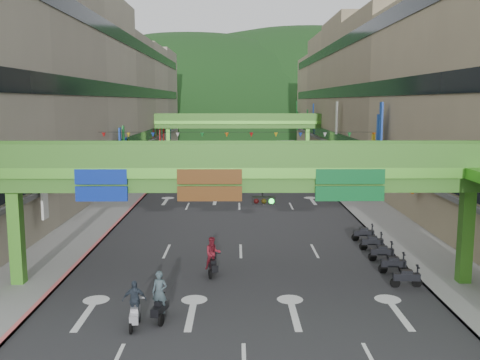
% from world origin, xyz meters
% --- Properties ---
extents(ground, '(320.00, 320.00, 0.00)m').
position_xyz_m(ground, '(0.00, 0.00, 0.00)').
color(ground, black).
rests_on(ground, ground).
extents(road_slab, '(18.00, 140.00, 0.02)m').
position_xyz_m(road_slab, '(0.00, 50.00, 0.01)').
color(road_slab, '#28282B').
rests_on(road_slab, ground).
extents(sidewalk_left, '(4.00, 140.00, 0.15)m').
position_xyz_m(sidewalk_left, '(-11.00, 50.00, 0.07)').
color(sidewalk_left, gray).
rests_on(sidewalk_left, ground).
extents(sidewalk_right, '(4.00, 140.00, 0.15)m').
position_xyz_m(sidewalk_right, '(11.00, 50.00, 0.07)').
color(sidewalk_right, gray).
rests_on(sidewalk_right, ground).
extents(curb_left, '(0.20, 140.00, 0.18)m').
position_xyz_m(curb_left, '(-9.10, 50.00, 0.09)').
color(curb_left, '#CC5959').
rests_on(curb_left, ground).
extents(curb_right, '(0.20, 140.00, 0.18)m').
position_xyz_m(curb_right, '(9.10, 50.00, 0.09)').
color(curb_right, gray).
rests_on(curb_right, ground).
extents(building_row_left, '(12.80, 95.00, 19.00)m').
position_xyz_m(building_row_left, '(-18.93, 50.00, 9.46)').
color(building_row_left, '#9E937F').
rests_on(building_row_left, ground).
extents(building_row_right, '(12.80, 95.00, 19.00)m').
position_xyz_m(building_row_right, '(18.93, 50.00, 9.46)').
color(building_row_right, gray).
rests_on(building_row_right, ground).
extents(overpass_near, '(28.00, 12.27, 7.10)m').
position_xyz_m(overpass_near, '(0.93, 5.38, 5.21)').
color(overpass_near, '#4C9E2D').
rests_on(overpass_near, ground).
extents(overpass_far, '(28.00, 2.20, 7.10)m').
position_xyz_m(overpass_far, '(0.00, 65.00, 5.40)').
color(overpass_far, '#4C9E2D').
rests_on(overpass_far, ground).
extents(hill_left, '(168.00, 140.00, 112.00)m').
position_xyz_m(hill_left, '(-15.00, 160.00, 0.00)').
color(hill_left, '#1C4419').
rests_on(hill_left, ground).
extents(hill_right, '(208.00, 176.00, 128.00)m').
position_xyz_m(hill_right, '(25.00, 180.00, 0.00)').
color(hill_right, '#1C4419').
rests_on(hill_right, ground).
extents(bunting_string, '(26.00, 0.36, 0.47)m').
position_xyz_m(bunting_string, '(0.00, 30.00, 5.96)').
color(bunting_string, black).
rests_on(bunting_string, ground).
extents(scooter_rider_near, '(0.75, 1.58, 2.12)m').
position_xyz_m(scooter_rider_near, '(-3.44, 1.69, 1.00)').
color(scooter_rider_near, black).
rests_on(scooter_rider_near, ground).
extents(scooter_rider_mid, '(0.96, 1.58, 2.07)m').
position_xyz_m(scooter_rider_mid, '(-1.49, 7.46, 1.07)').
color(scooter_rider_mid, black).
rests_on(scooter_rider_mid, ground).
extents(scooter_rider_left, '(0.99, 1.60, 1.98)m').
position_xyz_m(scooter_rider_left, '(-4.35, 1.00, 0.98)').
color(scooter_rider_left, gray).
rests_on(scooter_rider_left, ground).
extents(scooter_rider_far, '(0.79, 1.60, 1.86)m').
position_xyz_m(scooter_rider_far, '(0.17, 40.77, 0.93)').
color(scooter_rider_far, maroon).
rests_on(scooter_rider_far, ground).
extents(parked_scooter_row, '(1.60, 9.35, 1.08)m').
position_xyz_m(parked_scooter_row, '(8.05, 10.00, 0.52)').
color(parked_scooter_row, black).
rests_on(parked_scooter_row, ground).
extents(car_silver, '(2.40, 4.88, 1.54)m').
position_xyz_m(car_silver, '(-5.81, 42.42, 0.77)').
color(car_silver, silver).
rests_on(car_silver, ground).
extents(car_yellow, '(2.06, 4.48, 1.49)m').
position_xyz_m(car_yellow, '(3.46, 59.18, 0.74)').
color(car_yellow, '#D3D60C').
rests_on(car_yellow, ground).
extents(pedestrian_red, '(1.05, 0.94, 1.80)m').
position_xyz_m(pedestrian_red, '(11.20, 27.87, 0.90)').
color(pedestrian_red, '#AD2F26').
rests_on(pedestrian_red, ground).
extents(pedestrian_dark, '(1.04, 0.96, 1.71)m').
position_xyz_m(pedestrian_dark, '(11.59, 34.33, 0.85)').
color(pedestrian_dark, black).
rests_on(pedestrian_dark, ground).
extents(pedestrian_blue, '(0.80, 0.58, 1.59)m').
position_xyz_m(pedestrian_blue, '(9.88, 40.00, 0.80)').
color(pedestrian_blue, '#2D3652').
rests_on(pedestrian_blue, ground).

